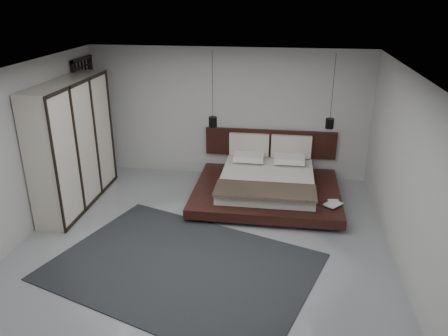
% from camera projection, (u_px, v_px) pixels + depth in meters
% --- Properties ---
extents(floor, '(6.00, 6.00, 0.00)m').
position_uv_depth(floor, '(204.00, 243.00, 7.19)').
color(floor, gray).
rests_on(floor, ground).
extents(ceiling, '(6.00, 6.00, 0.00)m').
position_uv_depth(ceiling, '(201.00, 72.00, 6.13)').
color(ceiling, white).
rests_on(ceiling, wall_back).
extents(wall_back, '(6.00, 0.00, 6.00)m').
position_uv_depth(wall_back, '(228.00, 114.00, 9.41)').
color(wall_back, '#AEAEAC').
rests_on(wall_back, floor).
extents(wall_front, '(6.00, 0.00, 6.00)m').
position_uv_depth(wall_front, '(140.00, 286.00, 3.91)').
color(wall_front, '#AEAEAC').
rests_on(wall_front, floor).
extents(wall_left, '(0.00, 6.00, 6.00)m').
position_uv_depth(wall_left, '(20.00, 155.00, 7.06)').
color(wall_left, '#AEAEAC').
rests_on(wall_left, floor).
extents(wall_right, '(0.00, 6.00, 6.00)m').
position_uv_depth(wall_right, '(407.00, 175.00, 6.27)').
color(wall_right, '#AEAEAC').
rests_on(wall_right, floor).
extents(lattice_screen, '(0.05, 0.90, 2.60)m').
position_uv_depth(lattice_screen, '(89.00, 120.00, 9.33)').
color(lattice_screen, black).
rests_on(lattice_screen, floor).
extents(bed, '(2.82, 2.41, 1.08)m').
position_uv_depth(bed, '(267.00, 183.00, 8.71)').
color(bed, black).
rests_on(bed, floor).
extents(book_lower, '(0.22, 0.28, 0.02)m').
position_uv_depth(book_lower, '(329.00, 203.00, 7.96)').
color(book_lower, '#99724C').
rests_on(book_lower, bed).
extents(book_upper, '(0.38, 0.39, 0.02)m').
position_uv_depth(book_upper, '(328.00, 202.00, 7.92)').
color(book_upper, '#99724C').
rests_on(book_upper, book_lower).
extents(pendant_left, '(0.17, 0.17, 1.52)m').
position_uv_depth(pendant_left, '(213.00, 122.00, 8.85)').
color(pendant_left, black).
rests_on(pendant_left, ceiling).
extents(pendant_right, '(0.16, 0.16, 1.45)m').
position_uv_depth(pendant_right, '(330.00, 123.00, 8.53)').
color(pendant_right, black).
rests_on(pendant_right, ceiling).
extents(wardrobe, '(0.57, 2.43, 2.38)m').
position_uv_depth(wardrobe, '(73.00, 144.00, 8.17)').
color(wardrobe, beige).
rests_on(wardrobe, floor).
extents(rug, '(4.45, 3.79, 0.02)m').
position_uv_depth(rug, '(182.00, 267.00, 6.56)').
color(rug, black).
rests_on(rug, floor).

